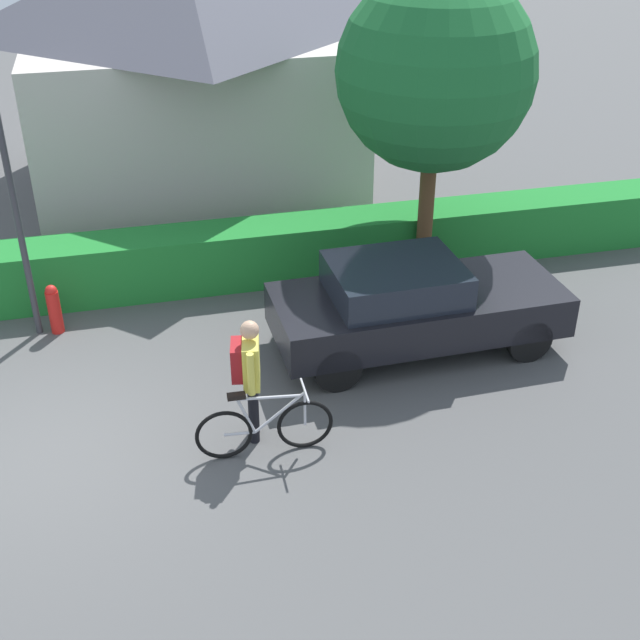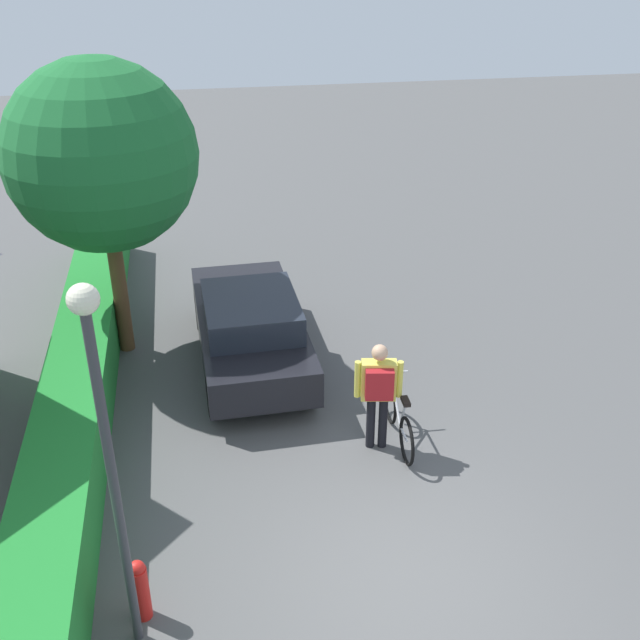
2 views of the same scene
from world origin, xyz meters
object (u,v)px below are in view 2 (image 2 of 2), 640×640
object	(u,v)px
bicycle	(398,418)
tree_kerbside	(101,157)
street_lamp	(105,432)
parked_car_near	(250,327)
person_rider	(378,388)
fire_hydrant	(140,589)

from	to	relation	value
bicycle	tree_kerbside	bearing A→B (deg)	49.10
bicycle	street_lamp	xyz separation A→B (m)	(-2.88, 3.70, 2.35)
parked_car_near	person_rider	world-z (taller)	person_rider
tree_kerbside	bicycle	bearing A→B (deg)	-130.90
person_rider	tree_kerbside	distance (m)	5.77
person_rider	tree_kerbside	xyz separation A→B (m)	(3.64, 3.72, 2.49)
street_lamp	parked_car_near	bearing A→B (deg)	-18.16
person_rider	tree_kerbside	size ratio (longest dim) A/B	0.34
bicycle	tree_kerbside	size ratio (longest dim) A/B	0.34
bicycle	person_rider	world-z (taller)	person_rider
bicycle	street_lamp	distance (m)	5.25
tree_kerbside	fire_hydrant	world-z (taller)	tree_kerbside
parked_car_near	tree_kerbside	world-z (taller)	tree_kerbside
parked_car_near	bicycle	size ratio (longest dim) A/B	2.50
street_lamp	tree_kerbside	distance (m)	6.47
bicycle	fire_hydrant	size ratio (longest dim) A/B	2.12
person_rider	tree_kerbside	world-z (taller)	tree_kerbside
bicycle	street_lamp	bearing A→B (deg)	127.88
person_rider	fire_hydrant	size ratio (longest dim) A/B	2.11
bicycle	fire_hydrant	world-z (taller)	bicycle
street_lamp	tree_kerbside	size ratio (longest dim) A/B	0.83
parked_car_near	tree_kerbside	distance (m)	3.66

